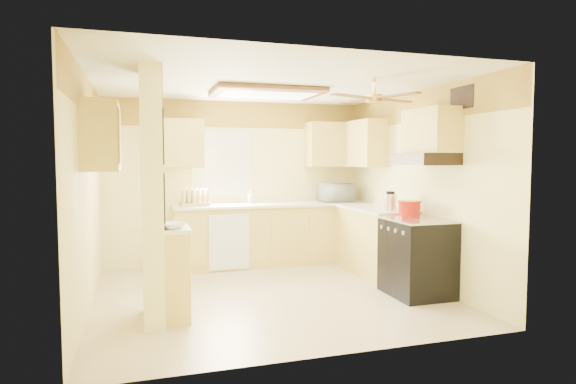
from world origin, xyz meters
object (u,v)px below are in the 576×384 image
object	(u,v)px
stove	(417,257)
kettle	(390,202)
dutch_oven	(409,208)
bowl	(173,226)
microwave	(337,193)

from	to	relation	value
stove	kettle	xyz separation A→B (m)	(0.02, 0.68, 0.60)
stove	kettle	world-z (taller)	kettle
stove	dutch_oven	distance (m)	0.62
bowl	microwave	bearing A→B (deg)	40.21
stove	kettle	distance (m)	0.91
microwave	kettle	world-z (taller)	microwave
dutch_oven	kettle	distance (m)	0.40
microwave	bowl	world-z (taller)	microwave
bowl	dutch_oven	bearing A→B (deg)	8.31
stove	bowl	distance (m)	2.88
stove	dutch_oven	world-z (taller)	dutch_oven
stove	microwave	xyz separation A→B (m)	(-0.13, 2.14, 0.62)
bowl	stove	bearing A→B (deg)	2.77
stove	dutch_oven	xyz separation A→B (m)	(0.06, 0.29, 0.55)
microwave	stove	bearing A→B (deg)	90.54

